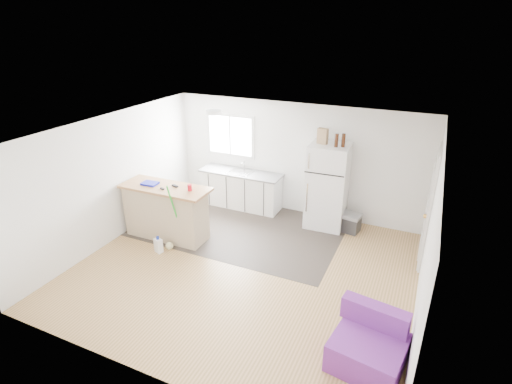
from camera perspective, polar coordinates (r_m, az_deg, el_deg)
room at (r=6.40m, az=-1.70°, el=-1.94°), size 5.51×5.01×2.41m
vinyl_zone at (r=8.23m, az=-2.33°, el=-5.14°), size 4.05×2.50×0.00m
window at (r=9.02m, az=-3.68°, el=8.08°), size 1.18×0.06×0.98m
interior_door at (r=7.34m, az=23.55°, el=-2.10°), size 0.11×0.92×2.10m
ceiling_fixture at (r=7.57m, az=-6.08°, el=11.30°), size 0.30×0.30×0.07m
kitchen_cabinets at (r=9.00m, az=-2.16°, el=0.45°), size 1.86×0.58×1.10m
peninsula at (r=7.88m, az=-12.69°, el=-2.73°), size 1.74×0.69×1.06m
refrigerator at (r=8.12m, az=10.17°, el=0.83°), size 0.79×0.76×1.73m
cooler at (r=8.26m, az=12.97°, el=-4.17°), size 0.54×0.41×0.38m
purple_seat at (r=5.44m, az=15.82°, el=-20.42°), size 0.95×0.91×0.69m
cleaner_jug at (r=7.57m, az=-13.77°, el=-7.40°), size 0.17×0.15×0.32m
mop at (r=7.59m, az=-12.02°, el=-6.38°), size 0.24×0.37×1.31m
red_cup at (r=7.36m, az=-9.46°, el=0.63°), size 0.10×0.10×0.12m
blue_tray at (r=7.82m, az=-14.93°, el=1.19°), size 0.31×0.24×0.04m
tool_a at (r=7.61m, az=-11.50°, el=0.86°), size 0.15×0.09×0.03m
tool_b at (r=7.54m, az=-13.27°, el=0.47°), size 0.11×0.08×0.03m
cardboard_box at (r=7.81m, az=9.50°, el=7.87°), size 0.22×0.14×0.30m
bottle_left at (r=7.66m, az=11.42°, el=7.23°), size 0.08×0.08×0.25m
bottle_right at (r=7.69m, az=12.37°, el=7.21°), size 0.08×0.08×0.25m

